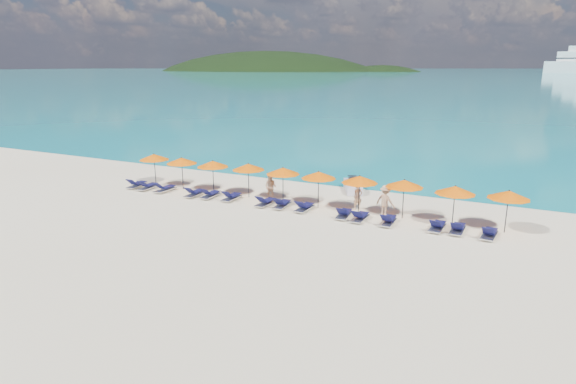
% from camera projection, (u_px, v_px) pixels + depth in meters
% --- Properties ---
extents(ground, '(1400.00, 1400.00, 0.00)m').
position_uv_depth(ground, '(263.00, 227.00, 25.63)').
color(ground, beige).
extents(sea, '(1600.00, 1300.00, 0.01)m').
position_uv_depth(sea, '(522.00, 71.00, 597.30)').
color(sea, '#1FA9B2').
rests_on(sea, ground).
extents(headland_main, '(374.00, 242.00, 126.50)m').
position_uv_depth(headland_main, '(265.00, 101.00, 631.71)').
color(headland_main, black).
rests_on(headland_main, ground).
extents(headland_small, '(162.00, 126.00, 85.50)m').
position_uv_depth(headland_small, '(381.00, 101.00, 583.97)').
color(headland_small, black).
rests_on(headland_small, ground).
extents(jetski, '(2.06, 2.84, 0.95)m').
position_uv_depth(jetski, '(353.00, 186.00, 32.65)').
color(jetski, silver).
rests_on(jetski, ground).
extents(beachgoer_a, '(0.66, 0.66, 1.54)m').
position_uv_depth(beachgoer_a, '(358.00, 197.00, 28.49)').
color(beachgoer_a, tan).
rests_on(beachgoer_a, ground).
extents(beachgoer_b, '(0.84, 0.53, 1.65)m').
position_uv_depth(beachgoer_b, '(271.00, 187.00, 30.58)').
color(beachgoer_b, tan).
rests_on(beachgoer_b, ground).
extents(beachgoer_c, '(1.27, 0.85, 1.79)m').
position_uv_depth(beachgoer_c, '(385.00, 201.00, 27.24)').
color(beachgoer_c, tan).
rests_on(beachgoer_c, ground).
extents(umbrella_0, '(2.10, 2.10, 2.28)m').
position_uv_depth(umbrella_0, '(154.00, 157.00, 34.09)').
color(umbrella_0, black).
rests_on(umbrella_0, ground).
extents(umbrella_1, '(2.10, 2.10, 2.28)m').
position_uv_depth(umbrella_1, '(182.00, 161.00, 32.80)').
color(umbrella_1, black).
rests_on(umbrella_1, ground).
extents(umbrella_2, '(2.10, 2.10, 2.28)m').
position_uv_depth(umbrella_2, '(213.00, 164.00, 31.72)').
color(umbrella_2, black).
rests_on(umbrella_2, ground).
extents(umbrella_3, '(2.10, 2.10, 2.28)m').
position_uv_depth(umbrella_3, '(248.00, 167.00, 30.82)').
color(umbrella_3, black).
rests_on(umbrella_3, ground).
extents(umbrella_4, '(2.10, 2.10, 2.28)m').
position_uv_depth(umbrella_4, '(283.00, 171.00, 29.64)').
color(umbrella_4, black).
rests_on(umbrella_4, ground).
extents(umbrella_5, '(2.10, 2.10, 2.28)m').
position_uv_depth(umbrella_5, '(319.00, 175.00, 28.53)').
color(umbrella_5, black).
rests_on(umbrella_5, ground).
extents(umbrella_6, '(2.10, 2.10, 2.28)m').
position_uv_depth(umbrella_6, '(360.00, 179.00, 27.45)').
color(umbrella_6, black).
rests_on(umbrella_6, ground).
extents(umbrella_7, '(2.10, 2.10, 2.28)m').
position_uv_depth(umbrella_7, '(404.00, 183.00, 26.52)').
color(umbrella_7, black).
rests_on(umbrella_7, ground).
extents(umbrella_8, '(2.10, 2.10, 2.28)m').
position_uv_depth(umbrella_8, '(455.00, 190.00, 25.15)').
color(umbrella_8, black).
rests_on(umbrella_8, ground).
extents(umbrella_9, '(2.10, 2.10, 2.28)m').
position_uv_depth(umbrella_9, '(509.00, 195.00, 24.23)').
color(umbrella_9, black).
rests_on(umbrella_9, ground).
extents(lounger_0, '(0.77, 1.75, 0.66)m').
position_uv_depth(lounger_0, '(137.00, 184.00, 33.69)').
color(lounger_0, silver).
rests_on(lounger_0, ground).
extents(lounger_1, '(0.68, 1.72, 0.66)m').
position_uv_depth(lounger_1, '(148.00, 186.00, 33.19)').
color(lounger_1, silver).
rests_on(lounger_1, ground).
extents(lounger_2, '(0.72, 1.73, 0.66)m').
position_uv_depth(lounger_2, '(165.00, 188.00, 32.58)').
color(lounger_2, silver).
rests_on(lounger_2, ground).
extents(lounger_3, '(0.64, 1.71, 0.66)m').
position_uv_depth(lounger_3, '(195.00, 193.00, 31.44)').
color(lounger_3, silver).
rests_on(lounger_3, ground).
extents(lounger_4, '(0.63, 1.70, 0.66)m').
position_uv_depth(lounger_4, '(210.00, 194.00, 31.12)').
color(lounger_4, silver).
rests_on(lounger_4, ground).
extents(lounger_5, '(0.65, 1.71, 0.66)m').
position_uv_depth(lounger_5, '(231.00, 197.00, 30.55)').
color(lounger_5, silver).
rests_on(lounger_5, ground).
extents(lounger_6, '(0.72, 1.74, 0.66)m').
position_uv_depth(lounger_6, '(266.00, 202.00, 29.37)').
color(lounger_6, silver).
rests_on(lounger_6, ground).
extents(lounger_7, '(0.73, 1.74, 0.66)m').
position_uv_depth(lounger_7, '(282.00, 204.00, 28.97)').
color(lounger_7, silver).
rests_on(lounger_7, ground).
extents(lounger_8, '(0.67, 1.72, 0.66)m').
position_uv_depth(lounger_8, '(304.00, 207.00, 28.34)').
color(lounger_8, silver).
rests_on(lounger_8, ground).
extents(lounger_9, '(0.78, 1.75, 0.66)m').
position_uv_depth(lounger_9, '(344.00, 214.00, 27.07)').
color(lounger_9, silver).
rests_on(lounger_9, ground).
extents(lounger_10, '(0.65, 1.71, 0.66)m').
position_uv_depth(lounger_10, '(360.00, 217.00, 26.54)').
color(lounger_10, silver).
rests_on(lounger_10, ground).
extents(lounger_11, '(0.65, 1.71, 0.66)m').
position_uv_depth(lounger_11, '(388.00, 220.00, 25.90)').
color(lounger_11, silver).
rests_on(lounger_11, ground).
extents(lounger_12, '(0.71, 1.73, 0.66)m').
position_uv_depth(lounger_12, '(437.00, 226.00, 25.01)').
color(lounger_12, silver).
rests_on(lounger_12, ground).
extents(lounger_13, '(0.65, 1.71, 0.66)m').
position_uv_depth(lounger_13, '(458.00, 228.00, 24.63)').
color(lounger_13, silver).
rests_on(lounger_13, ground).
extents(lounger_14, '(0.77, 1.75, 0.66)m').
position_uv_depth(lounger_14, '(489.00, 233.00, 23.91)').
color(lounger_14, silver).
rests_on(lounger_14, ground).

